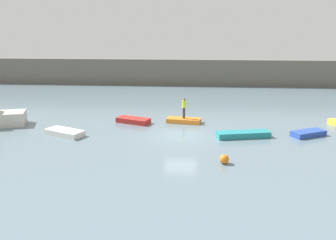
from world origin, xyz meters
The scene contains 9 objects.
ground_plane centered at (0.00, 0.00, 0.00)m, with size 120.00×120.00×0.00m, color slate.
embankment_wall centered at (0.00, 23.53, 1.78)m, with size 80.00×1.20×3.55m, color #666056.
rowboat_white centered at (-8.81, -0.57, 0.22)m, with size 3.03×1.26×0.43m, color white.
rowboat_red centered at (-4.21, 3.36, 0.22)m, with size 2.85×1.17×0.44m, color red.
rowboat_orange centered at (0.10, 3.78, 0.19)m, with size 2.90×1.09×0.38m, color orange.
rowboat_teal centered at (4.67, -0.04, 0.22)m, with size 3.96×1.07×0.45m, color teal.
rowboat_blue centered at (9.62, 0.67, 0.21)m, with size 2.63×1.07×0.41m, color #2B4CAD.
person_hiviz_shirt centered at (0.10, 3.78, 1.38)m, with size 0.32×0.32×1.79m.
mooring_buoy centered at (2.85, -5.44, 0.29)m, with size 0.58×0.58×0.58m, color orange.
Camera 1 is at (1.01, -25.82, 8.14)m, focal length 38.14 mm.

